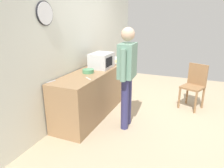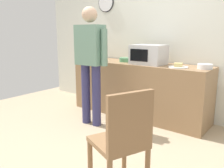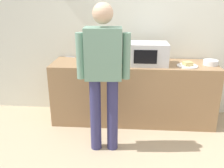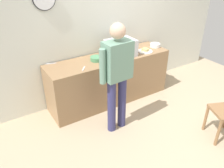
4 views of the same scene
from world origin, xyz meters
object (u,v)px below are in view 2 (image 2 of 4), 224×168
object	(u,v)px
salad_bowl	(205,66)
fork_utensil	(104,57)
microwave	(149,55)
wooden_chair	(123,140)
spoon_utensil	(103,61)
sandwich_plate	(178,66)
person_standing	(90,57)
cereal_bowl	(126,60)

from	to	relation	value
salad_bowl	fork_utensil	distance (m)	2.05
microwave	wooden_chair	bearing A→B (deg)	-66.59
spoon_utensil	sandwich_plate	bearing A→B (deg)	2.41
microwave	sandwich_plate	xyz separation A→B (m)	(0.51, -0.07, -0.13)
spoon_utensil	person_standing	size ratio (longest dim) A/B	0.10
salad_bowl	wooden_chair	xyz separation A→B (m)	(-0.07, -1.82, -0.40)
microwave	salad_bowl	xyz separation A→B (m)	(0.85, 0.03, -0.12)
cereal_bowl	person_standing	xyz separation A→B (m)	(-0.08, -0.78, 0.10)
cereal_bowl	spoon_utensil	xyz separation A→B (m)	(-0.34, -0.18, -0.03)
salad_bowl	person_standing	xyz separation A→B (m)	(-1.40, -0.76, 0.10)
sandwich_plate	salad_bowl	size ratio (longest dim) A/B	1.37
sandwich_plate	salad_bowl	xyz separation A→B (m)	(0.33, 0.10, 0.02)
sandwich_plate	spoon_utensil	distance (m)	1.32
salad_bowl	spoon_utensil	world-z (taller)	salad_bowl
cereal_bowl	wooden_chair	bearing A→B (deg)	-56.12
sandwich_plate	spoon_utensil	world-z (taller)	sandwich_plate
sandwich_plate	cereal_bowl	size ratio (longest dim) A/B	1.28
microwave	cereal_bowl	size ratio (longest dim) A/B	2.34
microwave	fork_utensil	world-z (taller)	microwave
cereal_bowl	wooden_chair	distance (m)	2.26
microwave	salad_bowl	size ratio (longest dim) A/B	2.51
microwave	person_standing	size ratio (longest dim) A/B	0.29
person_standing	salad_bowl	bearing A→B (deg)	28.41
microwave	salad_bowl	distance (m)	0.86
person_standing	microwave	bearing A→B (deg)	52.83
fork_utensil	wooden_chair	xyz separation A→B (m)	(1.95, -2.13, -0.37)
cereal_bowl	fork_utensil	world-z (taller)	cereal_bowl
sandwich_plate	salad_bowl	world-z (taller)	salad_bowl
spoon_utensil	person_standing	world-z (taller)	person_standing
salad_bowl	spoon_utensil	xyz separation A→B (m)	(-1.65, -0.16, -0.03)
wooden_chair	sandwich_plate	bearing A→B (deg)	98.64
salad_bowl	person_standing	size ratio (longest dim) A/B	0.12
microwave	person_standing	world-z (taller)	person_standing
cereal_bowl	person_standing	distance (m)	0.79
salad_bowl	fork_utensil	xyz separation A→B (m)	(-2.03, 0.31, -0.03)
cereal_bowl	fork_utensil	bearing A→B (deg)	158.36
spoon_utensil	wooden_chair	bearing A→B (deg)	-46.57
microwave	fork_utensil	distance (m)	1.24
sandwich_plate	spoon_utensil	size ratio (longest dim) A/B	1.61
salad_bowl	cereal_bowl	size ratio (longest dim) A/B	0.93
sandwich_plate	person_standing	distance (m)	1.25
cereal_bowl	spoon_utensil	world-z (taller)	cereal_bowl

